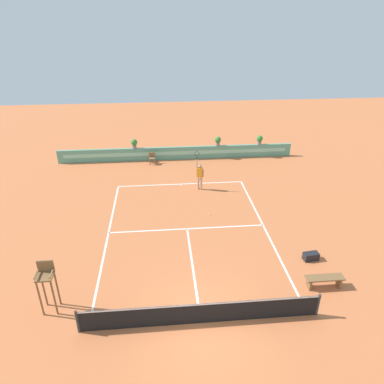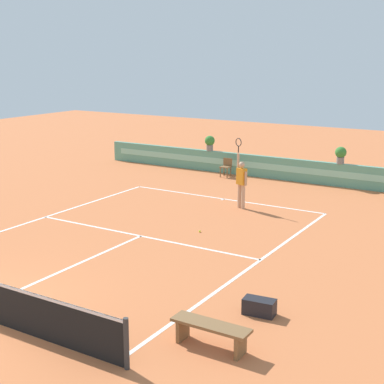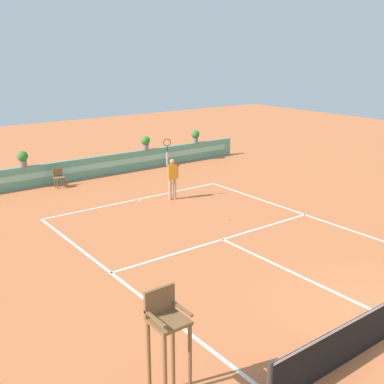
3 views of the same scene
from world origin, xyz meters
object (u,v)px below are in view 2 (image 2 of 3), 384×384
ball_kid_chair (226,166)px  potted_plant_right (341,154)px  tennis_player (241,180)px  tennis_ball_near_baseline (200,231)px  potted_plant_left (210,142)px  bench_courtside (211,330)px  gear_bag (259,307)px

ball_kid_chair → potted_plant_right: size_ratio=1.17×
tennis_player → tennis_ball_near_baseline: tennis_player is taller
potted_plant_right → potted_plant_left: size_ratio=1.00×
potted_plant_left → tennis_player: bearing=-50.7°
tennis_player → potted_plant_right: bearing=69.5°
tennis_ball_near_baseline → potted_plant_right: size_ratio=0.09×
bench_courtside → gear_bag: (0.18, 1.82, -0.20)m
gear_bag → potted_plant_right: 13.37m
ball_kid_chair → tennis_player: bearing=-56.3°
bench_courtside → tennis_ball_near_baseline: (-3.94, 6.24, -0.34)m
bench_courtside → tennis_player: bearing=113.4°
ball_kid_chair → tennis_player: 5.59m
ball_kid_chair → bench_courtside: (7.23, -14.20, -0.10)m
ball_kid_chair → gear_bag: size_ratio=1.21×
gear_bag → tennis_player: tennis_player is taller
bench_courtside → gear_bag: size_ratio=2.29×
bench_courtside → tennis_ball_near_baseline: bench_courtside is taller
potted_plant_right → potted_plant_left: 6.39m
bench_courtside → potted_plant_right: (-2.14, 14.93, 1.04)m
ball_kid_chair → tennis_player: size_ratio=0.33×
gear_bag → ball_kid_chair: bearing=120.9°
gear_bag → bench_courtside: bearing=-95.8°
ball_kid_chair → potted_plant_left: potted_plant_left is taller
gear_bag → tennis_ball_near_baseline: bearing=133.0°
tennis_ball_near_baseline → potted_plant_right: bearing=78.3°
tennis_ball_near_baseline → potted_plant_left: 9.92m
bench_courtside → potted_plant_left: size_ratio=2.21×
bench_courtside → tennis_player: 10.45m
tennis_ball_near_baseline → potted_plant_right: (1.80, 8.69, 1.38)m
tennis_ball_near_baseline → potted_plant_right: 8.98m
ball_kid_chair → gear_bag: 14.43m
ball_kid_chair → tennis_ball_near_baseline: ball_kid_chair is taller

